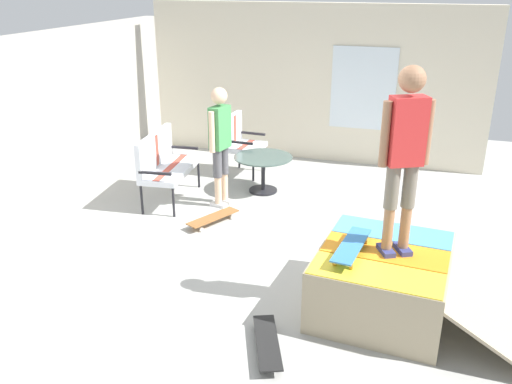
% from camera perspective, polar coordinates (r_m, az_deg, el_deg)
% --- Properties ---
extents(ground_plane, '(12.00, 12.00, 0.10)m').
position_cam_1_polar(ground_plane, '(6.73, 2.88, -6.70)').
color(ground_plane, '#A8A8A3').
extents(house_facade, '(0.23, 6.00, 2.73)m').
position_cam_1_polar(house_facade, '(9.89, 6.06, 11.23)').
color(house_facade, beige).
rests_on(house_facade, ground_plane).
extents(skate_ramp, '(1.56, 2.20, 0.66)m').
position_cam_1_polar(skate_ramp, '(5.63, 13.43, -9.04)').
color(skate_ramp, tan).
rests_on(skate_ramp, ground_plane).
extents(patio_bench, '(1.30, 0.68, 1.02)m').
position_cam_1_polar(patio_bench, '(8.14, -9.70, 3.27)').
color(patio_bench, black).
rests_on(patio_bench, ground_plane).
extents(patio_chair_near_house, '(0.65, 0.58, 1.02)m').
position_cam_1_polar(patio_chair_near_house, '(9.14, -1.73, 5.61)').
color(patio_chair_near_house, black).
rests_on(patio_chair_near_house, ground_plane).
extents(patio_table, '(0.90, 0.90, 0.57)m').
position_cam_1_polar(patio_table, '(8.40, 0.76, 2.66)').
color(patio_table, black).
rests_on(patio_table, ground_plane).
extents(person_watching, '(0.47, 0.30, 1.73)m').
position_cam_1_polar(person_watching, '(7.74, -3.78, 5.66)').
color(person_watching, silver).
rests_on(person_watching, ground_plane).
extents(person_skater, '(0.34, 0.44, 1.79)m').
position_cam_1_polar(person_skater, '(5.08, 15.33, 4.51)').
color(person_skater, navy).
rests_on(person_skater, skate_ramp).
extents(skateboard_by_bench, '(0.81, 0.53, 0.10)m').
position_cam_1_polar(skateboard_by_bench, '(7.43, -4.51, -2.70)').
color(skateboard_by_bench, brown).
rests_on(skateboard_by_bench, ground_plane).
extents(skateboard_spare, '(0.82, 0.49, 0.10)m').
position_cam_1_polar(skateboard_spare, '(5.08, 1.19, -15.47)').
color(skateboard_spare, black).
rests_on(skateboard_spare, ground_plane).
extents(skateboard_on_ramp, '(0.82, 0.29, 0.10)m').
position_cam_1_polar(skateboard_on_ramp, '(5.32, 9.97, -5.57)').
color(skateboard_on_ramp, '#3372B2').
rests_on(skateboard_on_ramp, skate_ramp).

